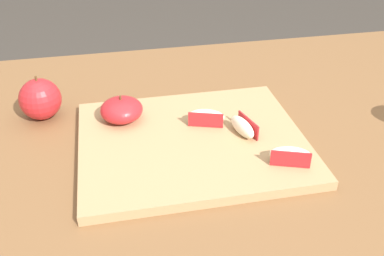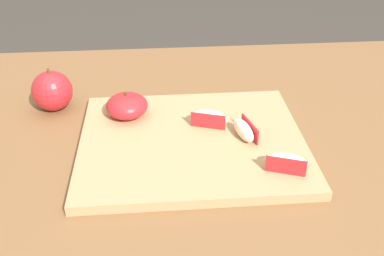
# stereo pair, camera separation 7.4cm
# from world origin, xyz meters

# --- Properties ---
(dining_table) EXTENTS (1.46, 0.83, 0.75)m
(dining_table) POSITION_xyz_m (0.00, 0.00, 0.65)
(dining_table) COLOR brown
(dining_table) RESTS_ON ground_plane
(cutting_board) EXTENTS (0.38, 0.31, 0.02)m
(cutting_board) POSITION_xyz_m (-0.04, -0.02, 0.75)
(cutting_board) COLOR #A37F56
(cutting_board) RESTS_ON dining_table
(apple_half_skin_up) EXTENTS (0.08, 0.08, 0.05)m
(apple_half_skin_up) POSITION_xyz_m (-0.15, 0.06, 0.78)
(apple_half_skin_up) COLOR #B21E23
(apple_half_skin_up) RESTS_ON cutting_board
(apple_wedge_middle) EXTENTS (0.07, 0.04, 0.03)m
(apple_wedge_middle) POSITION_xyz_m (0.09, -0.12, 0.78)
(apple_wedge_middle) COLOR #F4EACC
(apple_wedge_middle) RESTS_ON cutting_board
(apple_wedge_left) EXTENTS (0.04, 0.07, 0.03)m
(apple_wedge_left) POSITION_xyz_m (0.05, -0.03, 0.78)
(apple_wedge_left) COLOR #F4EACC
(apple_wedge_left) RESTS_ON cutting_board
(apple_wedge_right) EXTENTS (0.07, 0.04, 0.03)m
(apple_wedge_right) POSITION_xyz_m (-0.01, 0.02, 0.78)
(apple_wedge_right) COLOR #F4EACC
(apple_wedge_right) RESTS_ON cutting_board
(whole_apple_crimson) EXTENTS (0.08, 0.08, 0.08)m
(whole_apple_crimson) POSITION_xyz_m (-0.30, 0.13, 0.78)
(whole_apple_crimson) COLOR #B21E23
(whole_apple_crimson) RESTS_ON dining_table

